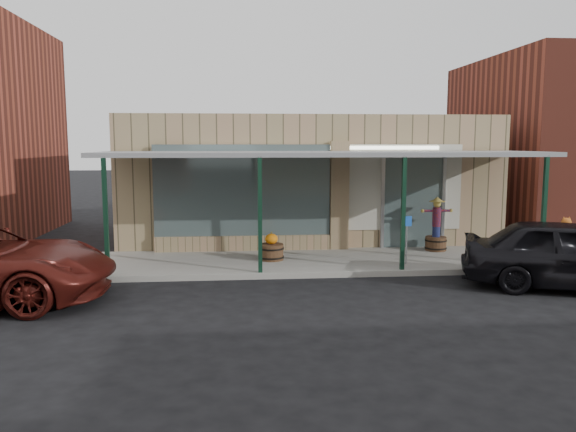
{
  "coord_description": "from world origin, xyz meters",
  "views": [
    {
      "loc": [
        -2.32,
        -11.51,
        3.34
      ],
      "look_at": [
        -1.07,
        2.6,
        1.49
      ],
      "focal_mm": 35.0,
      "sensor_mm": 36.0,
      "label": 1
    }
  ],
  "objects": [
    {
      "name": "barrel_scarecrow",
      "position": [
        3.55,
        4.55,
        0.69
      ],
      "size": [
        0.97,
        0.75,
        1.61
      ],
      "rotation": [
        0.0,
        0.0,
        -0.24
      ],
      "color": "#533221",
      "rests_on": "sidewalk"
    },
    {
      "name": "parked_sedan",
      "position": [
        5.25,
        0.45,
        0.82
      ],
      "size": [
        5.17,
        3.48,
        1.63
      ],
      "rotation": [
        0.0,
        0.0,
        1.22
      ],
      "color": "black",
      "rests_on": "ground"
    },
    {
      "name": "block_buildings_near",
      "position": [
        2.01,
        9.2,
        3.77
      ],
      "size": [
        61.0,
        8.0,
        8.0
      ],
      "color": "maroon",
      "rests_on": "ground"
    },
    {
      "name": "sidewalk",
      "position": [
        0.0,
        3.6,
        0.07
      ],
      "size": [
        40.0,
        3.2,
        0.15
      ],
      "primitive_type": "cube",
      "color": "gray",
      "rests_on": "ground"
    },
    {
      "name": "storefront",
      "position": [
        -0.0,
        8.16,
        2.09
      ],
      "size": [
        12.0,
        6.25,
        4.2
      ],
      "color": "#8C7B56",
      "rests_on": "ground"
    },
    {
      "name": "handicap_sign",
      "position": [
        2.1,
        2.79,
        0.97
      ],
      "size": [
        0.26,
        0.05,
        1.28
      ],
      "rotation": [
        0.0,
        0.0,
        0.13
      ],
      "color": "gray",
      "rests_on": "sidewalk"
    },
    {
      "name": "ground",
      "position": [
        0.0,
        0.0,
        0.0
      ],
      "size": [
        120.0,
        120.0,
        0.0
      ],
      "primitive_type": "plane",
      "color": "black",
      "rests_on": "ground"
    },
    {
      "name": "barrel_pumpkin",
      "position": [
        -1.44,
        3.61,
        0.43
      ],
      "size": [
        0.73,
        0.73,
        0.78
      ],
      "rotation": [
        0.0,
        0.0,
        -0.11
      ],
      "color": "#533221",
      "rests_on": "sidewalk"
    },
    {
      "name": "awning",
      "position": [
        0.0,
        3.56,
        3.01
      ],
      "size": [
        12.0,
        3.0,
        3.04
      ],
      "color": "gray",
      "rests_on": "ground"
    }
  ]
}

